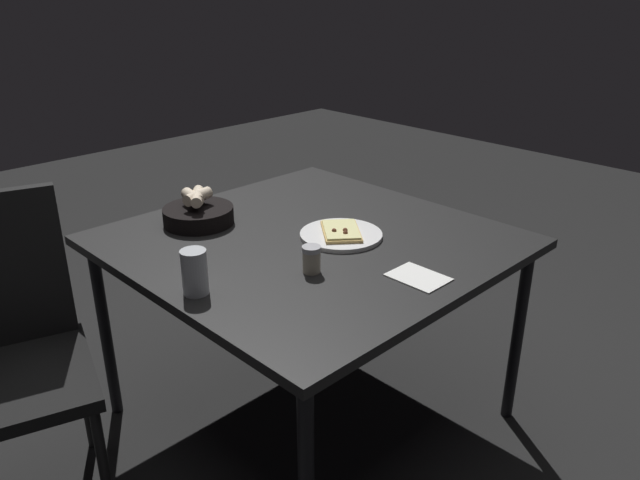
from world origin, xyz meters
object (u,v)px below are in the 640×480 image
pizza_plate (341,234)px  bread_basket (198,213)px  dining_table (310,252)px  pepper_shaker (311,261)px  beer_glass (195,275)px  chair_near (3,340)px

pizza_plate → bread_basket: 0.50m
dining_table → bread_basket: 0.41m
dining_table → pepper_shaker: size_ratio=14.36×
bread_basket → beer_glass: bearing=-35.2°
dining_table → pepper_shaker: (0.19, -0.17, 0.09)m
pizza_plate → bread_basket: size_ratio=1.12×
dining_table → bread_basket: size_ratio=4.78×
beer_glass → pepper_shaker: 0.34m
dining_table → chair_near: size_ratio=1.22×
beer_glass → chair_near: bearing=-137.7°
bread_basket → pepper_shaker: 0.55m
pepper_shaker → dining_table: bearing=137.7°
bread_basket → dining_table: bearing=27.4°
beer_glass → pepper_shaker: (0.13, 0.31, -0.02)m
beer_glass → chair_near: (-0.42, -0.39, -0.23)m
pizza_plate → chair_near: 1.05m
beer_glass → pepper_shaker: bearing=68.0°
pizza_plate → chair_near: size_ratio=0.29×
dining_table → beer_glass: size_ratio=9.19×
bread_basket → pepper_shaker: bearing=1.5°
dining_table → pizza_plate: size_ratio=4.26×
dining_table → beer_glass: 0.50m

